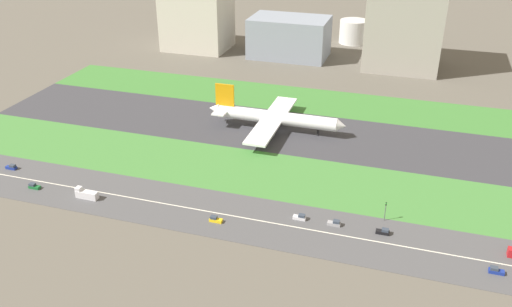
{
  "coord_description": "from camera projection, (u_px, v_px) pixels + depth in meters",
  "views": [
    {
      "loc": [
        56.43,
        -218.99,
        104.4
      ],
      "look_at": [
        -1.13,
        -36.5,
        6.0
      ],
      "focal_mm": 37.77,
      "sensor_mm": 36.0,
      "label": 1
    }
  ],
  "objects": [
    {
      "name": "fuel_tank_west",
      "position": [
        353.0,
        32.0,
        377.37
      ],
      "size": [
        19.49,
        19.49,
        15.97
      ],
      "primitive_type": "cylinder",
      "color": "silver",
      "rests_on": "ground_plane"
    },
    {
      "name": "grass_median_south",
      "position": [
        255.0,
        172.0,
        213.77
      ],
      "size": [
        280.0,
        36.0,
        0.1
      ],
      "primitive_type": "cube",
      "color": "#427F38",
      "rests_on": "ground_plane"
    },
    {
      "name": "grass_median_north",
      "position": [
        302.0,
        100.0,
        283.32
      ],
      "size": [
        280.0,
        36.0,
        0.1
      ],
      "primitive_type": "cube",
      "color": "#3D7A33",
      "rests_on": "ground_plane"
    },
    {
      "name": "car_1",
      "position": [
        383.0,
        232.0,
        176.4
      ],
      "size": [
        4.4,
        1.8,
        2.0
      ],
      "color": "black",
      "rests_on": "highway"
    },
    {
      "name": "highway",
      "position": [
        227.0,
        215.0,
        186.63
      ],
      "size": [
        280.0,
        28.0,
        0.1
      ],
      "primitive_type": "cube",
      "color": "#4C4C4F",
      "rests_on": "ground_plane"
    },
    {
      "name": "office_tower",
      "position": [
        405.0,
        23.0,
        320.89
      ],
      "size": [
        43.93,
        39.4,
        53.96
      ],
      "primitive_type": "cube",
      "color": "#9E998E",
      "rests_on": "ground_plane"
    },
    {
      "name": "truck_0",
      "position": [
        86.0,
        194.0,
        195.81
      ],
      "size": [
        8.4,
        2.5,
        4.0
      ],
      "rotation": [
        0.0,
        0.0,
        3.14
      ],
      "color": "silver",
      "rests_on": "highway"
    },
    {
      "name": "traffic_light",
      "position": [
        385.0,
        210.0,
        181.76
      ],
      "size": [
        0.36,
        0.5,
        7.2
      ],
      "color": "#4C4C51",
      "rests_on": "highway"
    },
    {
      "name": "car_4",
      "position": [
        12.0,
        167.0,
        215.64
      ],
      "size": [
        4.4,
        1.8,
        2.0
      ],
      "color": "navy",
      "rests_on": "highway"
    },
    {
      "name": "car_2",
      "position": [
        496.0,
        271.0,
        158.9
      ],
      "size": [
        4.4,
        1.8,
        2.0
      ],
      "rotation": [
        0.0,
        0.0,
        3.14
      ],
      "color": "navy",
      "rests_on": "highway"
    },
    {
      "name": "airliner",
      "position": [
        273.0,
        117.0,
        246.92
      ],
      "size": [
        65.0,
        56.0,
        19.7
      ],
      "color": "white",
      "rests_on": "runway"
    },
    {
      "name": "highway_centerline",
      "position": [
        227.0,
        215.0,
        186.61
      ],
      "size": [
        266.0,
        0.5,
        0.01
      ],
      "primitive_type": "cube",
      "color": "silver",
      "rests_on": "highway"
    },
    {
      "name": "car_6",
      "position": [
        300.0,
        217.0,
        183.89
      ],
      "size": [
        4.4,
        1.8,
        2.0
      ],
      "color": "silver",
      "rests_on": "highway"
    },
    {
      "name": "car_3",
      "position": [
        335.0,
        223.0,
        180.7
      ],
      "size": [
        4.4,
        1.8,
        2.0
      ],
      "color": "#99999E",
      "rests_on": "highway"
    },
    {
      "name": "runway",
      "position": [
        282.0,
        131.0,
        248.55
      ],
      "size": [
        280.0,
        46.0,
        0.1
      ],
      "primitive_type": "cube",
      "color": "#38383D",
      "rests_on": "ground_plane"
    },
    {
      "name": "car_0",
      "position": [
        34.0,
        186.0,
        202.24
      ],
      "size": [
        4.4,
        1.8,
        2.0
      ],
      "rotation": [
        0.0,
        0.0,
        3.14
      ],
      "color": "#19662D",
      "rests_on": "highway"
    },
    {
      "name": "fuel_tank_centre",
      "position": [
        392.0,
        35.0,
        370.63
      ],
      "size": [
        21.03,
        21.03,
        14.71
      ],
      "primitive_type": "cylinder",
      "color": "silver",
      "rests_on": "ground_plane"
    },
    {
      "name": "hangar_building",
      "position": [
        289.0,
        37.0,
        346.45
      ],
      "size": [
        49.45,
        31.29,
        25.3
      ],
      "primitive_type": "cube",
      "color": "gray",
      "rests_on": "ground_plane"
    },
    {
      "name": "car_5",
      "position": [
        215.0,
        219.0,
        182.67
      ],
      "size": [
        4.4,
        1.8,
        2.0
      ],
      "rotation": [
        0.0,
        0.0,
        3.14
      ],
      "color": "yellow",
      "rests_on": "highway"
    },
    {
      "name": "ground_plane",
      "position": [
        282.0,
        131.0,
        248.57
      ],
      "size": [
        800.0,
        800.0,
        0.0
      ],
      "primitive_type": "plane",
      "color": "#5B564C"
    },
    {
      "name": "terminal_building",
      "position": [
        197.0,
        18.0,
        359.99
      ],
      "size": [
        42.05,
        33.44,
        40.84
      ],
      "primitive_type": "cube",
      "color": "beige",
      "rests_on": "ground_plane"
    }
  ]
}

